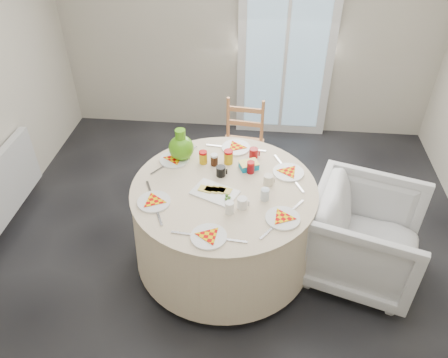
# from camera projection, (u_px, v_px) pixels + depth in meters

# --- Properties ---
(floor) EXTENTS (4.00, 4.00, 0.00)m
(floor) POSITION_uv_depth(u_px,v_px,m) (230.00, 250.00, 3.62)
(floor) COLOR black
(floor) RESTS_ON ground
(wall_back) EXTENTS (4.00, 0.02, 2.60)m
(wall_back) POSITION_uv_depth(u_px,v_px,m) (249.00, 15.00, 4.39)
(wall_back) COLOR #BCB5A3
(wall_back) RESTS_ON floor
(glass_door) EXTENTS (1.00, 0.08, 2.10)m
(glass_door) POSITION_uv_depth(u_px,v_px,m) (287.00, 42.00, 4.47)
(glass_door) COLOR silver
(glass_door) RESTS_ON floor
(radiator) EXTENTS (0.07, 1.00, 0.55)m
(radiator) POSITION_uv_depth(u_px,v_px,m) (5.00, 185.00, 3.69)
(radiator) COLOR silver
(radiator) RESTS_ON floor
(table) EXTENTS (1.38, 1.38, 0.70)m
(table) POSITION_uv_depth(u_px,v_px,m) (224.00, 223.00, 3.34)
(table) COLOR beige
(table) RESTS_ON floor
(wooden_chair) EXTENTS (0.41, 0.40, 0.85)m
(wooden_chair) POSITION_uv_depth(u_px,v_px,m) (242.00, 142.00, 4.05)
(wooden_chair) COLOR #BE724F
(wooden_chair) RESTS_ON floor
(armchair) EXTENTS (0.93, 0.97, 0.81)m
(armchair) POSITION_uv_depth(u_px,v_px,m) (365.00, 235.00, 3.21)
(armchair) COLOR silver
(armchair) RESTS_ON floor
(place_settings) EXTENTS (1.35, 1.35, 0.02)m
(place_settings) POSITION_uv_depth(u_px,v_px,m) (224.00, 182.00, 3.09)
(place_settings) COLOR white
(place_settings) RESTS_ON table
(jar_cluster) EXTENTS (0.47, 0.36, 0.12)m
(jar_cluster) POSITION_uv_depth(u_px,v_px,m) (225.00, 157.00, 3.25)
(jar_cluster) COLOR brown
(jar_cluster) RESTS_ON table
(butter_tub) EXTENTS (0.17, 0.15, 0.06)m
(butter_tub) POSITION_uv_depth(u_px,v_px,m) (249.00, 162.00, 3.27)
(butter_tub) COLOR #077DAC
(butter_tub) RESTS_ON table
(green_pitcher) EXTENTS (0.25, 0.25, 0.25)m
(green_pitcher) POSITION_uv_depth(u_px,v_px,m) (181.00, 143.00, 3.32)
(green_pitcher) COLOR #489912
(green_pitcher) RESTS_ON table
(cheese_platter) EXTENTS (0.36, 0.31, 0.04)m
(cheese_platter) POSITION_uv_depth(u_px,v_px,m) (215.00, 188.00, 3.04)
(cheese_platter) COLOR white
(cheese_platter) RESTS_ON table
(mugs_glasses) EXTENTS (0.67, 0.67, 0.10)m
(mugs_glasses) POSITION_uv_depth(u_px,v_px,m) (244.00, 178.00, 3.07)
(mugs_glasses) COLOR #A79C9E
(mugs_glasses) RESTS_ON table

